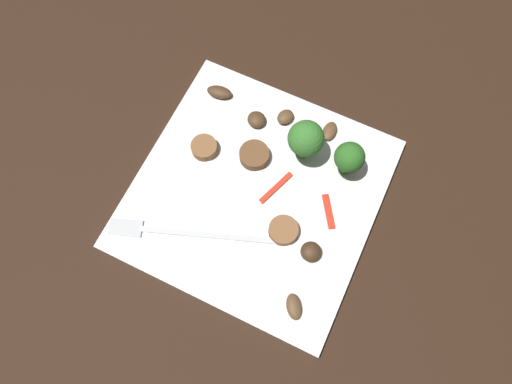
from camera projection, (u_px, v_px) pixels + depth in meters
The scene contains 16 objects.
ground_plane at pixel (256, 195), 0.51m from camera, with size 1.40×1.40×0.00m, color black.
plate at pixel (256, 194), 0.51m from camera, with size 0.25×0.25×0.01m, color white.
fork at pixel (181, 233), 0.48m from camera, with size 0.17×0.07×0.00m.
broccoli_floret_0 at pixel (349, 158), 0.48m from camera, with size 0.03×0.03×0.05m.
broccoli_floret_1 at pixel (306, 139), 0.48m from camera, with size 0.04×0.04×0.06m.
sausage_slice_0 at pixel (204, 148), 0.51m from camera, with size 0.03×0.03×0.01m, color brown.
sausage_slice_1 at pixel (283, 230), 0.48m from camera, with size 0.03×0.03×0.01m, color brown.
sausage_slice_2 at pixel (254, 155), 0.51m from camera, with size 0.03×0.03×0.01m, color brown.
mushroom_0 at pixel (219, 92), 0.54m from camera, with size 0.03×0.02×0.01m, color #4C331E.
mushroom_1 at pixel (294, 307), 0.46m from camera, with size 0.03×0.01×0.01m, color brown.
mushroom_2 at pixel (285, 117), 0.53m from camera, with size 0.02×0.02×0.01m, color brown.
mushroom_3 at pixel (311, 252), 0.47m from camera, with size 0.02×0.02×0.01m, color #422B19.
mushroom_4 at pixel (330, 131), 0.52m from camera, with size 0.02×0.02×0.01m, color brown.
mushroom_5 at pixel (257, 120), 0.52m from camera, with size 0.02×0.02×0.01m, color #4C331E.
pepper_strip_0 at pixel (328, 211), 0.49m from camera, with size 0.04×0.01×0.00m, color red.
pepper_strip_2 at pixel (276, 188), 0.50m from camera, with size 0.05×0.01×0.00m, color red.
Camera 1 is at (-0.07, 0.15, 0.48)m, focal length 32.54 mm.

